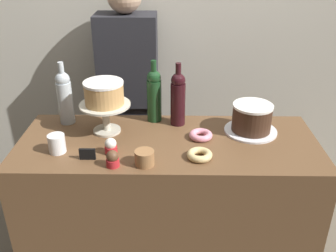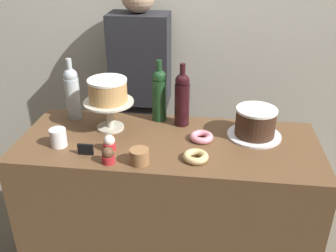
% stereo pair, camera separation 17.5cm
% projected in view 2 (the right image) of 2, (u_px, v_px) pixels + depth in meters
% --- Properties ---
extents(back_wall, '(6.00, 0.05, 2.60)m').
position_uv_depth(back_wall, '(185.00, 24.00, 2.38)').
color(back_wall, '#BCB7A8').
rests_on(back_wall, ground_plane).
extents(display_counter, '(1.43, 0.57, 0.93)m').
position_uv_depth(display_counter, '(168.00, 217.00, 2.00)').
color(display_counter, brown).
rests_on(display_counter, ground_plane).
extents(cake_stand_pedestal, '(0.25, 0.25, 0.15)m').
position_uv_depth(cake_stand_pedestal, '(109.00, 110.00, 1.86)').
color(cake_stand_pedestal, beige).
rests_on(cake_stand_pedestal, display_counter).
extents(white_layer_cake, '(0.19, 0.19, 0.11)m').
position_uv_depth(white_layer_cake, '(108.00, 90.00, 1.82)').
color(white_layer_cake, tan).
rests_on(white_layer_cake, cake_stand_pedestal).
extents(silver_serving_platter, '(0.26, 0.26, 0.01)m').
position_uv_depth(silver_serving_platter, '(254.00, 135.00, 1.83)').
color(silver_serving_platter, white).
rests_on(silver_serving_platter, display_counter).
extents(chocolate_round_cake, '(0.19, 0.19, 0.14)m').
position_uv_depth(chocolate_round_cake, '(256.00, 122.00, 1.80)').
color(chocolate_round_cake, '#3D2619').
rests_on(chocolate_round_cake, silver_serving_platter).
extents(wine_bottle_green, '(0.08, 0.08, 0.33)m').
position_uv_depth(wine_bottle_green, '(159.00, 94.00, 1.94)').
color(wine_bottle_green, '#193D1E').
rests_on(wine_bottle_green, display_counter).
extents(wine_bottle_clear, '(0.08, 0.08, 0.33)m').
position_uv_depth(wine_bottle_clear, '(72.00, 93.00, 1.96)').
color(wine_bottle_clear, '#B2BCC1').
rests_on(wine_bottle_clear, display_counter).
extents(wine_bottle_dark_red, '(0.08, 0.08, 0.33)m').
position_uv_depth(wine_bottle_dark_red, '(182.00, 98.00, 1.89)').
color(wine_bottle_dark_red, black).
rests_on(wine_bottle_dark_red, display_counter).
extents(cupcake_vanilla, '(0.06, 0.06, 0.07)m').
position_uv_depth(cupcake_vanilla, '(109.00, 143.00, 1.70)').
color(cupcake_vanilla, red).
rests_on(cupcake_vanilla, display_counter).
extents(cupcake_chocolate, '(0.06, 0.06, 0.07)m').
position_uv_depth(cupcake_chocolate, '(108.00, 156.00, 1.61)').
color(cupcake_chocolate, red).
rests_on(cupcake_chocolate, display_counter).
extents(donut_glazed, '(0.11, 0.11, 0.03)m').
position_uv_depth(donut_glazed, '(196.00, 157.00, 1.64)').
color(donut_glazed, '#E0C17F').
rests_on(donut_glazed, display_counter).
extents(donut_pink, '(0.11, 0.11, 0.03)m').
position_uv_depth(donut_pink, '(202.00, 137.00, 1.80)').
color(donut_pink, pink).
rests_on(donut_pink, display_counter).
extents(cookie_stack, '(0.08, 0.08, 0.07)m').
position_uv_depth(cookie_stack, '(139.00, 156.00, 1.61)').
color(cookie_stack, olive).
rests_on(cookie_stack, display_counter).
extents(price_sign_chalkboard, '(0.07, 0.01, 0.05)m').
position_uv_depth(price_sign_chalkboard, '(86.00, 149.00, 1.67)').
color(price_sign_chalkboard, black).
rests_on(price_sign_chalkboard, display_counter).
extents(coffee_cup_ceramic, '(0.08, 0.08, 0.08)m').
position_uv_depth(coffee_cup_ceramic, '(58.00, 138.00, 1.73)').
color(coffee_cup_ceramic, white).
rests_on(coffee_cup_ceramic, display_counter).
extents(barista_figure, '(0.36, 0.22, 1.60)m').
position_uv_depth(barista_figure, '(142.00, 102.00, 2.44)').
color(barista_figure, black).
rests_on(barista_figure, ground_plane).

